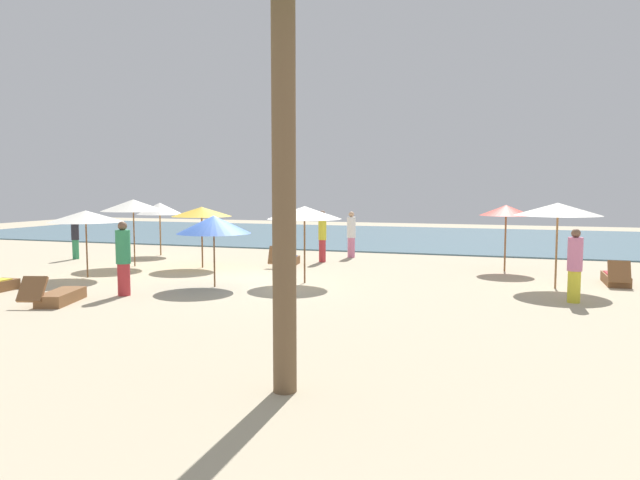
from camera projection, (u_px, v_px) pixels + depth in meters
The scene contains 18 objects.
ground_plane at pixel (242, 284), 17.10m from camera, with size 60.00×60.00×0.00m, color #BCAD8E.
ocean_water at pixel (378, 236), 33.15m from camera, with size 48.00×16.00×0.06m, color slate.
umbrella_0 at pixel (202, 212), 20.37m from camera, with size 2.04×2.04×2.08m.
umbrella_1 at pixel (133, 205), 20.69m from camera, with size 2.19×2.19×2.32m.
umbrella_2 at pixel (305, 213), 17.08m from camera, with size 2.13×2.13×2.21m.
umbrella_3 at pixel (214, 225), 16.40m from camera, with size 2.03×2.03×1.97m.
umbrella_4 at pixel (86, 216), 18.12m from camera, with size 2.22×2.22×2.04m.
umbrella_5 at pixel (558, 209), 16.09m from camera, with size 2.27×2.27×2.33m.
umbrella_6 at pixel (160, 209), 24.08m from camera, with size 1.82×1.82×2.12m.
umbrella_7 at pixel (506, 210), 19.45m from camera, with size 1.70×1.70×2.17m.
lounger_0 at pixel (616, 278), 16.95m from camera, with size 0.63×1.64×0.74m.
lounger_2 at pixel (286, 261), 20.96m from camera, with size 0.83×1.70×0.74m.
lounger_3 at pixel (58, 296), 14.20m from camera, with size 1.04×1.77×0.71m.
person_0 at pixel (575, 265), 14.23m from camera, with size 0.49×0.49×1.77m.
person_1 at pixel (322, 235), 21.95m from camera, with size 0.37×0.37×1.89m.
person_2 at pixel (123, 258), 15.16m from camera, with size 0.37×0.37×1.89m.
person_3 at pixel (75, 236), 22.88m from camera, with size 0.29×0.29×1.71m.
person_5 at pixel (351, 234), 23.40m from camera, with size 0.42×0.42×1.80m.
Camera 1 is at (7.50, -15.33, 2.75)m, focal length 33.68 mm.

